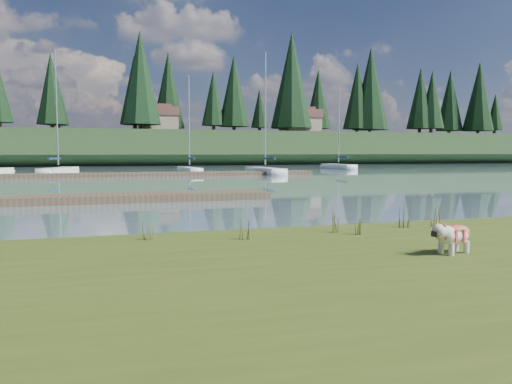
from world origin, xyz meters
name	(u,v)px	position (x,y,z in m)	size (l,w,h in m)	color
ground	(137,176)	(0.00, 30.00, 0.00)	(200.00, 200.00, 0.00)	#7A96A1
bank	(326,297)	(0.00, -6.00, 0.17)	(60.00, 9.00, 0.35)	#3B4B16
ridge	(120,149)	(0.00, 73.00, 2.50)	(200.00, 20.00, 5.00)	#1E3318
bulldog	(453,234)	(2.71, -4.93, 0.66)	(0.85, 0.48, 0.50)	silver
dock_near	(67,199)	(-4.00, 9.00, 0.15)	(16.00, 2.00, 0.30)	#4C3D2C
dock_far	(162,174)	(2.00, 30.00, 0.15)	(26.00, 2.20, 0.30)	#4C3D2C
sailboat_bg_1	(61,170)	(-6.32, 37.38, 0.33)	(3.43, 7.59, 11.20)	white
sailboat_bg_2	(188,170)	(4.92, 34.57, 0.34)	(1.65, 5.94, 9.05)	white
sailboat_bg_3	(263,170)	(11.25, 31.66, 0.33)	(1.94, 7.46, 10.91)	white
sailboat_bg_5	(336,166)	(23.55, 41.78, 0.32)	(1.82, 6.93, 9.92)	white
weed_0	(243,227)	(-0.16, -2.71, 0.59)	(0.17, 0.14, 0.57)	#475B23
weed_1	(336,221)	(1.84, -2.49, 0.58)	(0.17, 0.14, 0.55)	#475B23
weed_2	(405,216)	(3.57, -2.29, 0.60)	(0.17, 0.14, 0.60)	#475B23
weed_3	(148,229)	(-1.84, -2.22, 0.56)	(0.17, 0.14, 0.49)	#475B23
weed_4	(357,224)	(2.13, -2.85, 0.56)	(0.17, 0.14, 0.50)	#475B23
weed_5	(435,215)	(4.29, -2.36, 0.59)	(0.17, 0.14, 0.58)	#475B23
mud_lip	(236,243)	(0.00, -1.60, 0.07)	(60.00, 0.50, 0.14)	#33281C
conifer_3	(51,88)	(-10.00, 72.00, 11.74)	(4.84, 4.84, 12.25)	#382619
conifer_4	(140,78)	(3.00, 66.00, 13.09)	(6.16, 6.16, 15.10)	#382619
conifer_5	(213,98)	(15.00, 70.00, 10.83)	(3.96, 3.96, 10.35)	#382619
conifer_6	(292,80)	(28.00, 68.00, 13.99)	(7.04, 7.04, 17.00)	#382619
conifer_7	(357,96)	(42.00, 71.00, 12.19)	(5.28, 5.28, 13.20)	#382619
conifer_8	(432,100)	(55.00, 67.00, 11.51)	(4.62, 4.62, 11.77)	#382619
conifer_9	(479,96)	(68.00, 70.00, 12.87)	(5.94, 5.94, 14.62)	#382619
house_1	(158,119)	(6.00, 71.00, 7.31)	(6.30, 5.30, 4.65)	gray
house_2	(300,121)	(30.00, 69.00, 7.31)	(6.30, 5.30, 4.65)	gray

